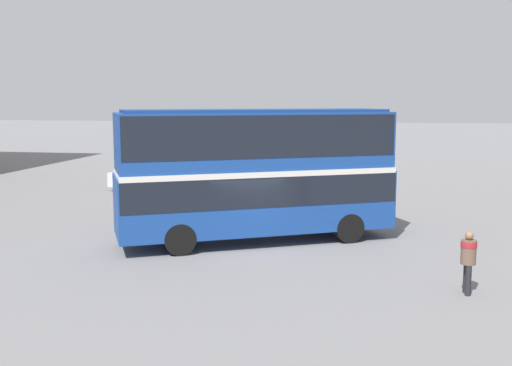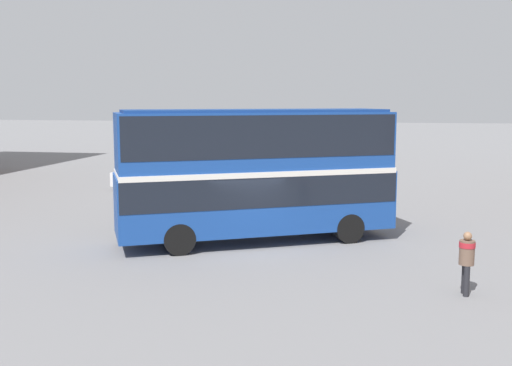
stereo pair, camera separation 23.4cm
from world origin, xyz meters
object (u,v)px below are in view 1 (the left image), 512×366
object	(u,v)px
parked_car_kerb_far	(266,170)
parked_car_kerb_near	(149,178)
pedestrian_foreground	(468,256)
double_decker_bus	(256,167)

from	to	relation	value
parked_car_kerb_far	parked_car_kerb_near	bearing A→B (deg)	-132.34
pedestrian_foreground	parked_car_kerb_far	size ratio (longest dim) A/B	0.42
double_decker_bus	parked_car_kerb_far	bearing A→B (deg)	70.96
double_decker_bus	pedestrian_foreground	xyz separation A→B (m)	(6.70, -4.92, -1.73)
pedestrian_foreground	parked_car_kerb_near	bearing A→B (deg)	-50.36
parked_car_kerb_near	parked_car_kerb_far	distance (m)	7.96
double_decker_bus	pedestrian_foreground	size ratio (longest dim) A/B	5.86
double_decker_bus	pedestrian_foreground	world-z (taller)	double_decker_bus
double_decker_bus	parked_car_kerb_near	bearing A→B (deg)	99.75
parked_car_kerb_near	parked_car_kerb_far	world-z (taller)	parked_car_kerb_near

